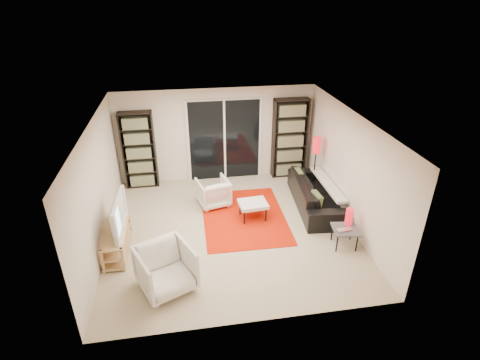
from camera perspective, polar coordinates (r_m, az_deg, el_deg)
name	(u,v)px	position (r m, az deg, el deg)	size (l,w,h in m)	color
floor	(231,229)	(7.99, -1.43, -7.50)	(5.00, 5.00, 0.00)	#C2B195
wall_back	(216,135)	(9.65, -3.61, 6.87)	(5.00, 0.02, 2.40)	beige
wall_front	(255,260)	(5.30, 2.29, -12.07)	(5.00, 0.02, 2.40)	beige
wall_left	(98,189)	(7.50, -20.81, -1.24)	(0.02, 5.00, 2.40)	beige
wall_right	(350,170)	(8.06, 16.35, 1.49)	(0.02, 5.00, 2.40)	beige
ceiling	(229,120)	(6.91, -1.66, 9.07)	(5.00, 5.00, 0.02)	white
sliding_door	(225,140)	(9.69, -2.38, 6.04)	(1.92, 0.08, 2.16)	white
bookshelf_left	(139,150)	(9.60, -15.14, 4.39)	(0.80, 0.30, 1.95)	black
bookshelf_right	(290,138)	(9.91, 7.58, 6.30)	(0.90, 0.30, 2.10)	black
tv_stand	(117,240)	(7.61, -18.25, -8.68)	(0.41, 1.27, 0.50)	tan
tv	(113,215)	(7.30, -18.73, -5.08)	(1.13, 0.15, 0.65)	black
rug	(244,217)	(8.39, 0.58, -5.59)	(1.79, 2.43, 0.01)	red
sofa	(316,194)	(8.80, 11.44, -2.05)	(2.23, 0.87, 0.65)	black
armchair_back	(213,192)	(8.73, -4.11, -1.86)	(0.68, 0.70, 0.64)	silver
armchair_front	(166,269)	(6.51, -11.25, -13.14)	(0.85, 0.87, 0.79)	silver
ottoman	(253,204)	(8.17, 1.98, -3.75)	(0.64, 0.54, 0.40)	silver
side_table	(345,230)	(7.61, 15.75, -7.41)	(0.54, 0.54, 0.40)	#4A4A4F
laptop	(345,231)	(7.50, 15.77, -7.47)	(0.30, 0.19, 0.02)	silver
table_lamp	(349,216)	(7.66, 16.30, -5.36)	(0.15, 0.15, 0.34)	red
floor_lamp	(316,150)	(9.10, 11.54, 4.44)	(0.22, 0.22, 1.44)	black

